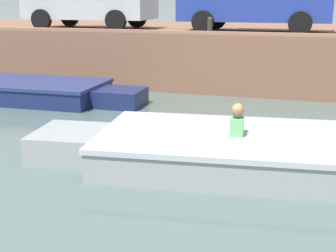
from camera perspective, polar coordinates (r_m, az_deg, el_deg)
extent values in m
plane|color=#4C605B|center=(7.10, 9.01, -5.79)|extent=(400.00, 400.00, 0.00)
cube|color=brown|center=(15.25, 13.85, 8.42)|extent=(60.00, 6.00, 1.61)
cube|color=#9F6C52|center=(12.31, 13.23, 10.83)|extent=(60.00, 0.24, 0.08)
cube|color=navy|center=(11.40, -5.94, 3.49)|extent=(1.17, 1.08, 0.41)
cube|color=#93999E|center=(7.34, 15.24, -3.61)|extent=(6.14, 2.90, 0.44)
cube|color=#93999E|center=(7.86, -11.54, -2.11)|extent=(1.32, 1.36, 0.44)
cube|color=#B1B7BD|center=(7.26, 15.38, -1.65)|extent=(6.21, 2.97, 0.08)
cube|color=brown|center=(7.34, 18.78, -2.56)|extent=(0.47, 2.04, 0.06)
cube|color=#66B26B|center=(7.21, 8.38, -0.71)|extent=(0.23, 0.34, 0.44)
sphere|color=brown|center=(7.13, 8.48, 1.76)|extent=(0.19, 0.19, 0.19)
sphere|color=tan|center=(7.12, 8.49, 2.08)|extent=(0.17, 0.17, 0.17)
cube|color=#B7BABC|center=(14.99, -9.43, 14.00)|extent=(3.87, 1.84, 0.64)
cylinder|color=black|center=(14.76, -15.18, 12.42)|extent=(0.60, 0.19, 0.60)
cylinder|color=black|center=(16.33, -11.89, 12.86)|extent=(0.60, 0.19, 0.60)
cylinder|color=black|center=(13.70, -6.39, 12.65)|extent=(0.60, 0.19, 0.60)
cylinder|color=black|center=(15.38, -3.80, 13.01)|extent=(0.60, 0.19, 0.60)
cube|color=#233893|center=(13.54, 10.53, 13.82)|extent=(4.07, 1.79, 0.64)
cylinder|color=black|center=(12.87, 4.28, 12.53)|extent=(0.60, 0.18, 0.60)
cylinder|color=black|center=(14.64, 5.86, 12.84)|extent=(0.60, 0.18, 0.60)
cylinder|color=black|center=(12.57, 15.81, 11.94)|extent=(0.60, 0.18, 0.60)
cylinder|color=black|center=(14.38, 16.00, 12.30)|extent=(0.60, 0.18, 0.60)
cylinder|color=#2D2B28|center=(12.67, 5.12, 11.90)|extent=(0.14, 0.14, 0.35)
sphere|color=#2D2B28|center=(12.66, 5.14, 12.78)|extent=(0.15, 0.15, 0.15)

